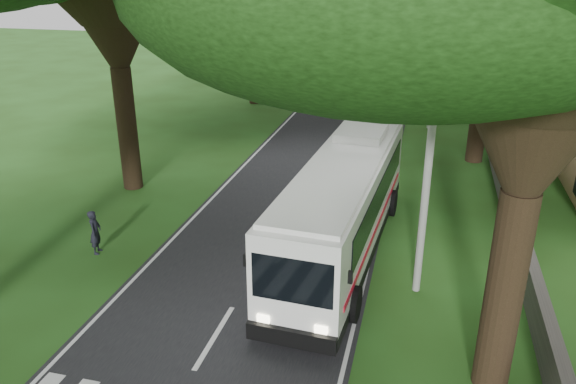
# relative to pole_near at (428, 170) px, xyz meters

# --- Properties ---
(ground) EXTENTS (140.00, 140.00, 0.00)m
(ground) POSITION_rel_pole_near_xyz_m (-5.50, -6.00, -4.18)
(ground) COLOR #204112
(ground) RESTS_ON ground
(road) EXTENTS (8.00, 120.00, 0.04)m
(road) POSITION_rel_pole_near_xyz_m (-5.50, 19.00, -4.17)
(road) COLOR black
(road) RESTS_ON ground
(property_wall) EXTENTS (0.35, 50.00, 1.20)m
(property_wall) POSITION_rel_pole_near_xyz_m (3.50, 18.00, -3.58)
(property_wall) COLOR #383533
(property_wall) RESTS_ON ground
(pole_near) EXTENTS (1.60, 0.24, 8.00)m
(pole_near) POSITION_rel_pole_near_xyz_m (0.00, 0.00, 0.00)
(pole_near) COLOR gray
(pole_near) RESTS_ON ground
(pole_mid) EXTENTS (1.60, 0.24, 8.00)m
(pole_mid) POSITION_rel_pole_near_xyz_m (0.00, 20.00, 0.00)
(pole_mid) COLOR gray
(pole_mid) RESTS_ON ground
(pole_far) EXTENTS (1.60, 0.24, 8.00)m
(pole_far) POSITION_rel_pole_near_xyz_m (0.00, 40.00, 0.00)
(pole_far) COLOR gray
(pole_far) RESTS_ON ground
(coach_bus) EXTENTS (3.47, 12.40, 3.61)m
(coach_bus) POSITION_rel_pole_near_xyz_m (-2.80, 2.03, -2.23)
(coach_bus) COLOR white
(coach_bus) RESTS_ON ground
(distant_car_a) EXTENTS (2.43, 4.36, 1.40)m
(distant_car_a) POSITION_rel_pole_near_xyz_m (-7.96, 31.24, -3.45)
(distant_car_a) COLOR #B5B6BA
(distant_car_a) RESTS_ON road
(distant_car_b) EXTENTS (2.52, 4.02, 1.25)m
(distant_car_b) POSITION_rel_pole_near_xyz_m (-8.50, 47.69, -3.52)
(distant_car_b) COLOR navy
(distant_car_b) RESTS_ON road
(distant_car_c) EXTENTS (2.49, 4.85, 1.35)m
(distant_car_c) POSITION_rel_pole_near_xyz_m (-4.70, 57.89, -3.48)
(distant_car_c) COLOR maroon
(distant_car_c) RESTS_ON road
(pedestrian) EXTENTS (0.53, 0.69, 1.68)m
(pedestrian) POSITION_rel_pole_near_xyz_m (-11.55, -0.27, -3.34)
(pedestrian) COLOR black
(pedestrian) RESTS_ON ground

